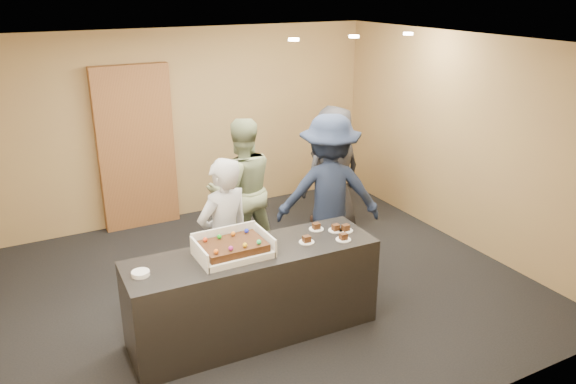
# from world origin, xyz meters

# --- Properties ---
(room) EXTENTS (6.04, 6.00, 2.70)m
(room) POSITION_xyz_m (0.00, 0.00, 1.35)
(room) COLOR black
(room) RESTS_ON ground
(serving_counter) EXTENTS (2.42, 0.77, 0.90)m
(serving_counter) POSITION_xyz_m (-0.32, -0.77, 0.45)
(serving_counter) COLOR black
(serving_counter) RESTS_ON floor
(storage_cabinet) EXTENTS (1.03, 0.15, 2.26)m
(storage_cabinet) POSITION_xyz_m (-0.61, 2.41, 1.13)
(storage_cabinet) COLOR brown
(storage_cabinet) RESTS_ON floor
(cake_box) EXTENTS (0.67, 0.46, 0.20)m
(cake_box) POSITION_xyz_m (-0.52, -0.75, 0.95)
(cake_box) COLOR white
(cake_box) RESTS_ON serving_counter
(sheet_cake) EXTENTS (0.57, 0.39, 0.11)m
(sheet_cake) POSITION_xyz_m (-0.52, -0.77, 1.00)
(sheet_cake) COLOR #39210D
(sheet_cake) RESTS_ON cake_box
(plate_stack) EXTENTS (0.16, 0.16, 0.04)m
(plate_stack) POSITION_xyz_m (-1.37, -0.75, 0.92)
(plate_stack) COLOR white
(plate_stack) RESTS_ON serving_counter
(slice_a) EXTENTS (0.15, 0.15, 0.07)m
(slice_a) POSITION_xyz_m (0.22, -0.85, 0.92)
(slice_a) COLOR white
(slice_a) RESTS_ON serving_counter
(slice_b) EXTENTS (0.15, 0.15, 0.07)m
(slice_b) POSITION_xyz_m (0.46, -0.63, 0.92)
(slice_b) COLOR white
(slice_b) RESTS_ON serving_counter
(slice_c) EXTENTS (0.15, 0.15, 0.07)m
(slice_c) POSITION_xyz_m (0.56, -0.97, 0.92)
(slice_c) COLOR white
(slice_c) RESTS_ON serving_counter
(slice_d) EXTENTS (0.15, 0.15, 0.07)m
(slice_d) POSITION_xyz_m (0.61, -0.75, 0.92)
(slice_d) COLOR white
(slice_d) RESTS_ON serving_counter
(slice_e) EXTENTS (0.15, 0.15, 0.07)m
(slice_e) POSITION_xyz_m (0.70, -0.80, 0.92)
(slice_e) COLOR white
(slice_e) RESTS_ON serving_counter
(person_server_grey) EXTENTS (0.70, 0.55, 1.69)m
(person_server_grey) POSITION_xyz_m (-0.41, -0.28, 0.84)
(person_server_grey) COLOR #A9A9AF
(person_server_grey) RESTS_ON floor
(person_sage_man) EXTENTS (0.92, 0.75, 1.78)m
(person_sage_man) POSITION_xyz_m (0.26, 0.82, 0.89)
(person_sage_man) COLOR gray
(person_sage_man) RESTS_ON floor
(person_navy_man) EXTENTS (1.40, 1.14, 1.89)m
(person_navy_man) POSITION_xyz_m (1.05, 0.09, 0.94)
(person_navy_man) COLOR #1C263F
(person_navy_man) RESTS_ON floor
(person_brown_extra) EXTENTS (0.99, 0.86, 1.60)m
(person_brown_extra) POSITION_xyz_m (1.78, 1.30, 0.80)
(person_brown_extra) COLOR #51382F
(person_brown_extra) RESTS_ON floor
(person_dark_suit) EXTENTS (0.90, 0.62, 1.77)m
(person_dark_suit) POSITION_xyz_m (1.64, 0.93, 0.88)
(person_dark_suit) COLOR #242429
(person_dark_suit) RESTS_ON floor
(ceiling_spotlights) EXTENTS (1.72, 0.12, 0.03)m
(ceiling_spotlights) POSITION_xyz_m (1.60, 0.50, 2.67)
(ceiling_spotlights) COLOR #FFEAC6
(ceiling_spotlights) RESTS_ON ceiling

